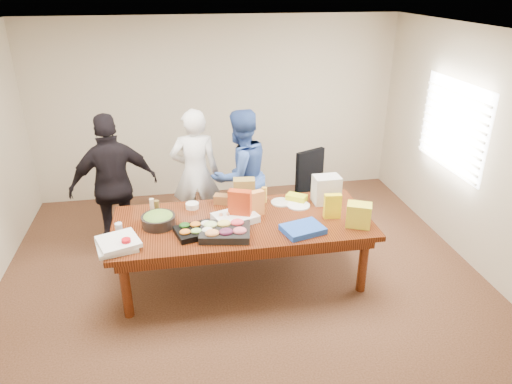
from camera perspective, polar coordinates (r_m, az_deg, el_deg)
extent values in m
cube|color=#47301E|center=(5.53, -1.57, -10.46)|extent=(5.50, 5.00, 0.02)
cube|color=white|center=(4.55, -1.98, 18.83)|extent=(5.50, 5.00, 0.02)
cube|color=beige|center=(7.24, -4.72, 10.00)|extent=(5.50, 0.04, 2.70)
cube|color=beige|center=(2.77, 6.25, -16.68)|extent=(5.50, 0.04, 2.70)
cube|color=beige|center=(5.91, 25.73, 4.20)|extent=(0.04, 5.00, 2.70)
cube|color=white|center=(6.32, 22.76, 7.39)|extent=(0.03, 1.40, 1.10)
cube|color=beige|center=(6.30, 22.45, 7.39)|extent=(0.04, 1.36, 1.00)
cube|color=#4C1C0F|center=(5.32, -1.62, -7.06)|extent=(2.80, 1.20, 0.75)
cube|color=black|center=(6.30, 6.88, -0.43)|extent=(0.70, 0.70, 1.04)
imported|color=white|center=(6.14, -7.36, 2.27)|extent=(0.63, 0.41, 1.71)
imported|color=#2E4C96|center=(6.02, -1.89, 2.05)|extent=(1.04, 0.96, 1.72)
imported|color=black|center=(5.90, -16.83, 0.76)|extent=(1.12, 0.69, 1.78)
cube|color=black|center=(4.90, -7.29, -4.74)|extent=(0.48, 0.41, 0.06)
cube|color=black|center=(4.84, -3.77, -4.86)|extent=(0.57, 0.48, 0.08)
cube|color=white|center=(5.11, -2.53, -3.13)|extent=(0.53, 0.46, 0.08)
cylinder|color=black|center=(5.11, -11.74, -3.43)|extent=(0.43, 0.43, 0.12)
cube|color=blue|center=(4.93, 5.70, -4.50)|extent=(0.48, 0.41, 0.06)
cube|color=#B53411|center=(5.06, -1.97, -1.67)|extent=(0.26, 0.18, 0.35)
cube|color=yellow|center=(5.21, 9.25, -1.70)|extent=(0.19, 0.09, 0.28)
cube|color=#EB8E42|center=(5.19, -0.04, -1.38)|extent=(0.20, 0.14, 0.29)
cylinder|color=white|center=(5.38, -0.26, -1.24)|extent=(0.10, 0.10, 0.15)
cylinder|color=gold|center=(5.51, 1.00, -0.33)|extent=(0.07, 0.07, 0.19)
cylinder|color=brown|center=(5.31, -11.92, -1.93)|extent=(0.06, 0.06, 0.18)
cylinder|color=beige|center=(5.42, -12.50, -1.58)|extent=(0.06, 0.06, 0.16)
cube|color=yellow|center=(5.58, 4.94, -0.72)|extent=(0.27, 0.25, 0.08)
cube|color=brown|center=(5.50, -3.71, -0.90)|extent=(0.29, 0.20, 0.11)
cube|color=olive|center=(5.42, -1.44, 0.00)|extent=(0.26, 0.17, 0.32)
cylinder|color=red|center=(4.75, -15.43, -6.14)|extent=(0.11, 0.11, 0.12)
cylinder|color=silver|center=(5.08, -16.31, -4.21)|extent=(0.10, 0.10, 0.10)
cylinder|color=silver|center=(5.10, -16.29, -4.14)|extent=(0.08, 0.08, 0.10)
cube|color=white|center=(4.84, -16.57, -6.23)|extent=(0.45, 0.45, 0.04)
cube|color=white|center=(4.81, -16.35, -5.79)|extent=(0.48, 0.48, 0.04)
cylinder|color=white|center=(5.47, 5.16, -1.62)|extent=(0.29, 0.29, 0.02)
cylinder|color=silver|center=(5.53, 3.11, -1.26)|extent=(0.31, 0.31, 0.02)
cylinder|color=beige|center=(5.35, -1.70, -1.88)|extent=(0.17, 0.17, 0.06)
cylinder|color=white|center=(5.44, -7.74, -1.64)|extent=(0.19, 0.19, 0.06)
cube|color=silver|center=(5.54, 8.52, 0.31)|extent=(0.31, 0.22, 0.33)
cube|color=yellow|center=(5.09, 12.35, -2.74)|extent=(0.30, 0.27, 0.25)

